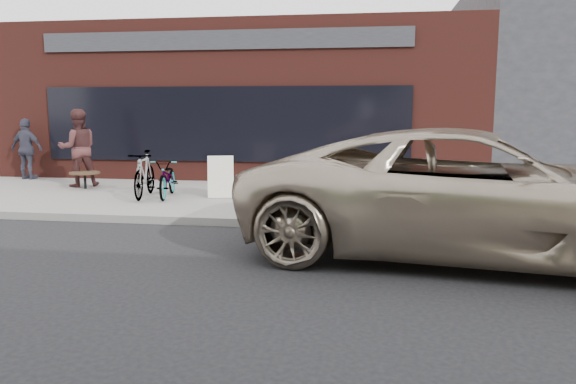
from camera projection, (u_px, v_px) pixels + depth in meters
The scene contains 11 objects.
ground at pixel (183, 304), 6.24m from camera, with size 120.00×120.00×0.00m, color black.
near_sidewalk at pixel (284, 197), 13.07m from camera, with size 44.00×6.00×0.15m, color gray.
storefront at pixel (259, 104), 19.86m from camera, with size 14.00×10.07×4.50m.
motorcycle at pixel (360, 214), 8.56m from camera, with size 2.02×0.68×1.28m.
minivan at pixel (474, 193), 8.11m from camera, with size 3.09×6.69×1.86m, color tan.
bicycle_front at pixel (168, 178), 12.56m from camera, with size 0.57×1.63×0.86m, color gray.
bicycle_rear at pixel (144, 174), 12.52m from camera, with size 0.49×1.74×1.05m, color gray.
sandwich_sign at pixel (221, 176), 12.65m from camera, with size 0.69×0.66×0.92m.
cafe_table at pixel (85, 173), 13.85m from camera, with size 0.73×0.73×0.42m.
cafe_patron_left at pixel (78, 148), 14.16m from camera, with size 0.95×0.74×1.96m, color #4F2A2A.
cafe_patron_right at pixel (27, 149), 15.62m from camera, with size 0.99×0.41×1.70m, color #3C3C4C.
Camera 1 is at (2.07, -5.73, 2.17)m, focal length 35.00 mm.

